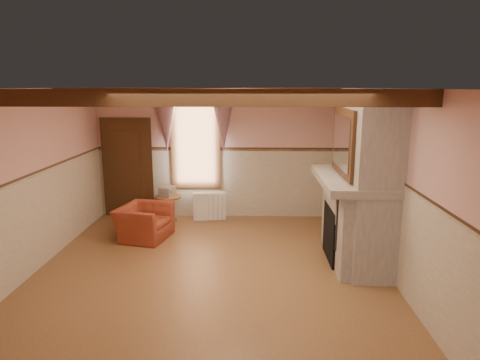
{
  "coord_description": "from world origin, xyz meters",
  "views": [
    {
      "loc": [
        0.65,
        -6.17,
        2.83
      ],
      "look_at": [
        0.43,
        0.8,
        1.3
      ],
      "focal_mm": 32.0,
      "sensor_mm": 36.0,
      "label": 1
    }
  ],
  "objects_px": {
    "armchair": "(144,222)",
    "radiator": "(209,206)",
    "mantel_clock": "(342,161)",
    "oil_lamp": "(347,163)",
    "bowl": "(350,171)",
    "side_table": "(168,209)"
  },
  "relations": [
    {
      "from": "side_table",
      "to": "radiator",
      "type": "xyz_separation_m",
      "value": [
        0.87,
        0.15,
        0.02
      ]
    },
    {
      "from": "oil_lamp",
      "to": "armchair",
      "type": "bearing_deg",
      "value": 173.24
    },
    {
      "from": "armchair",
      "to": "radiator",
      "type": "xyz_separation_m",
      "value": [
        1.12,
        1.22,
        -0.02
      ]
    },
    {
      "from": "mantel_clock",
      "to": "oil_lamp",
      "type": "distance_m",
      "value": 0.36
    },
    {
      "from": "mantel_clock",
      "to": "armchair",
      "type": "bearing_deg",
      "value": 178.77
    },
    {
      "from": "armchair",
      "to": "oil_lamp",
      "type": "distance_m",
      "value": 3.88
    },
    {
      "from": "mantel_clock",
      "to": "oil_lamp",
      "type": "bearing_deg",
      "value": -90.0
    },
    {
      "from": "side_table",
      "to": "mantel_clock",
      "type": "distance_m",
      "value": 3.8
    },
    {
      "from": "radiator",
      "to": "oil_lamp",
      "type": "relative_size",
      "value": 2.5
    },
    {
      "from": "side_table",
      "to": "oil_lamp",
      "type": "height_order",
      "value": "oil_lamp"
    },
    {
      "from": "side_table",
      "to": "mantel_clock",
      "type": "relative_size",
      "value": 2.29
    },
    {
      "from": "mantel_clock",
      "to": "side_table",
      "type": "bearing_deg",
      "value": 161.4
    },
    {
      "from": "bowl",
      "to": "mantel_clock",
      "type": "relative_size",
      "value": 1.35
    },
    {
      "from": "bowl",
      "to": "mantel_clock",
      "type": "xyz_separation_m",
      "value": [
        0.0,
        0.63,
        0.06
      ]
    },
    {
      "from": "side_table",
      "to": "bowl",
      "type": "distance_m",
      "value": 4.02
    },
    {
      "from": "armchair",
      "to": "oil_lamp",
      "type": "bearing_deg",
      "value": -83.97
    },
    {
      "from": "side_table",
      "to": "mantel_clock",
      "type": "xyz_separation_m",
      "value": [
        3.4,
        -1.14,
        1.25
      ]
    },
    {
      "from": "armchair",
      "to": "bowl",
      "type": "xyz_separation_m",
      "value": [
        3.65,
        -0.71,
        1.14
      ]
    },
    {
      "from": "radiator",
      "to": "oil_lamp",
      "type": "height_order",
      "value": "oil_lamp"
    },
    {
      "from": "armchair",
      "to": "radiator",
      "type": "height_order",
      "value": "armchair"
    },
    {
      "from": "radiator",
      "to": "mantel_clock",
      "type": "bearing_deg",
      "value": -35.71
    },
    {
      "from": "mantel_clock",
      "to": "oil_lamp",
      "type": "relative_size",
      "value": 0.86
    }
  ]
}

